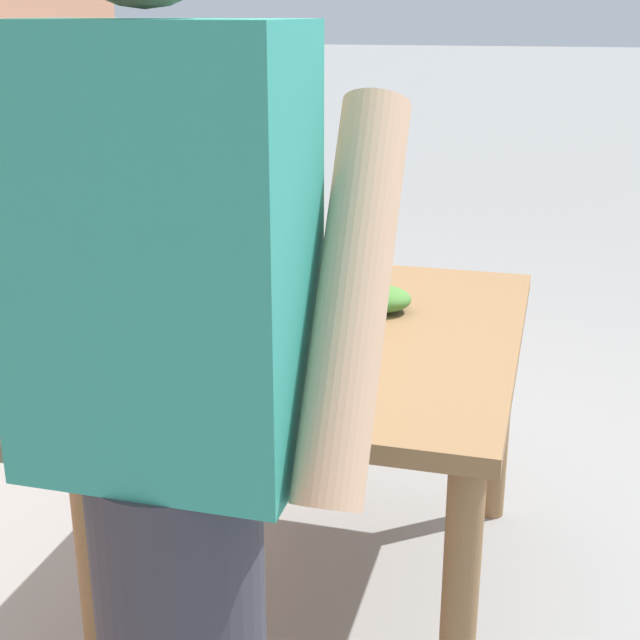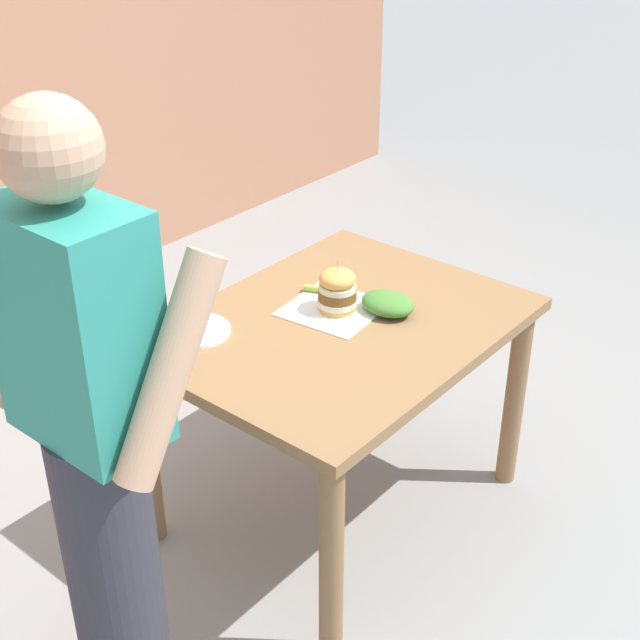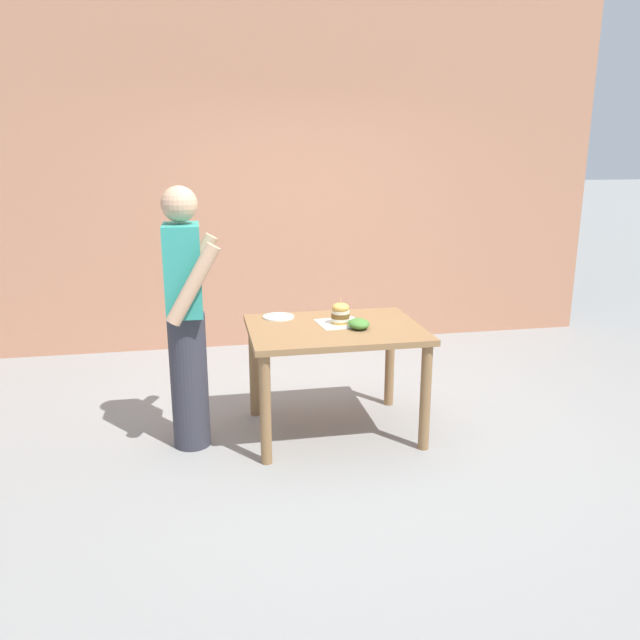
# 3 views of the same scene
# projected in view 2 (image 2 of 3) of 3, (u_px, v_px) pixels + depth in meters

# --- Properties ---
(ground_plane) EXTENTS (80.00, 80.00, 0.00)m
(ground_plane) POSITION_uv_depth(u_px,v_px,m) (338.00, 505.00, 3.19)
(ground_plane) COLOR gray
(patio_table) EXTENTS (0.89, 1.15, 0.75)m
(patio_table) POSITION_uv_depth(u_px,v_px,m) (340.00, 353.00, 2.87)
(patio_table) COLOR olive
(patio_table) RESTS_ON ground
(serving_paper) EXTENTS (0.32, 0.32, 0.00)m
(serving_paper) POSITION_uv_depth(u_px,v_px,m) (333.00, 309.00, 2.89)
(serving_paper) COLOR white
(serving_paper) RESTS_ON patio_table
(sandwich) EXTENTS (0.13, 0.13, 0.18)m
(sandwich) POSITION_uv_depth(u_px,v_px,m) (337.00, 290.00, 2.84)
(sandwich) COLOR gold
(sandwich) RESTS_ON serving_paper
(pickle_spear) EXTENTS (0.08, 0.05, 0.02)m
(pickle_spear) POSITION_uv_depth(u_px,v_px,m) (315.00, 289.00, 2.98)
(pickle_spear) COLOR #8EA83D
(pickle_spear) RESTS_ON serving_paper
(side_plate_with_forks) EXTENTS (0.22, 0.22, 0.02)m
(side_plate_with_forks) POSITION_uv_depth(u_px,v_px,m) (195.00, 331.00, 2.75)
(side_plate_with_forks) COLOR white
(side_plate_with_forks) RESTS_ON patio_table
(side_salad) EXTENTS (0.18, 0.14, 0.06)m
(side_salad) POSITION_uv_depth(u_px,v_px,m) (388.00, 303.00, 2.85)
(side_salad) COLOR #477F33
(side_salad) RESTS_ON patio_table
(diner_across_table) EXTENTS (0.55, 0.35, 1.69)m
(diner_across_table) POSITION_uv_depth(u_px,v_px,m) (95.00, 434.00, 2.09)
(diner_across_table) COLOR #33333D
(diner_across_table) RESTS_ON ground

